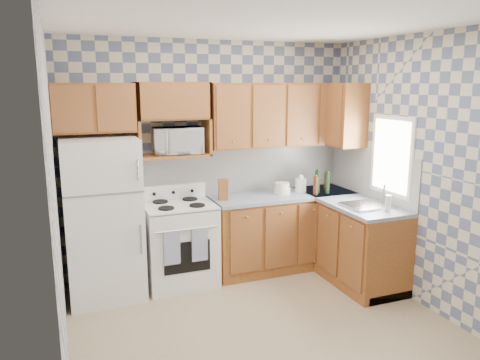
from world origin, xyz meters
The scene contains 30 objects.
floor centered at (0.00, 0.00, 0.00)m, with size 3.40×3.40×0.00m, color #8E785B.
back_wall centered at (0.00, 1.60, 1.35)m, with size 3.40×0.02×2.70m, color slate.
right_wall centered at (1.70, 0.00, 1.35)m, with size 0.02×3.20×2.70m, color slate.
backsplash_back centered at (0.40, 1.59, 1.20)m, with size 2.60×0.01×0.56m, color white.
backsplash_right centered at (1.69, 0.80, 1.20)m, with size 0.01×1.60×0.56m, color white.
refrigerator centered at (-1.27, 1.25, 0.84)m, with size 0.75×0.70×1.68m, color white.
stove_body centered at (-0.47, 1.28, 0.45)m, with size 0.76×0.65×0.90m, color white.
cooktop centered at (-0.47, 1.28, 0.91)m, with size 0.76×0.65×0.03m, color silver.
backguard centered at (-0.47, 1.55, 1.00)m, with size 0.76×0.08×0.17m, color white.
dish_towel_left centered at (-0.63, 0.93, 0.55)m, with size 0.17×0.03×0.36m, color navy.
dish_towel_right centered at (-0.34, 0.93, 0.55)m, with size 0.17×0.03×0.36m, color navy.
base_cabinets_back centered at (0.82, 1.30, 0.44)m, with size 1.75×0.60×0.88m, color brown.
base_cabinets_right centered at (1.40, 0.80, 0.44)m, with size 0.60×1.60×0.88m, color brown.
countertop_back centered at (0.82, 1.30, 0.90)m, with size 1.77×0.63×0.04m, color slate.
countertop_right centered at (1.40, 0.80, 0.90)m, with size 0.63×1.60×0.04m, color slate.
upper_cabinets_back centered at (0.82, 1.44, 1.85)m, with size 1.75×0.33×0.74m, color brown.
upper_cabinets_fridge centered at (-1.29, 1.44, 1.97)m, with size 0.82×0.33×0.50m, color brown.
upper_cabinets_right centered at (1.53, 1.25, 1.85)m, with size 0.33×0.70×0.74m, color brown.
microwave_shelf centered at (-0.47, 1.44, 1.44)m, with size 0.80×0.33×0.03m, color brown.
microwave centered at (-0.42, 1.46, 1.60)m, with size 0.53×0.36×0.29m, color white.
sink centered at (1.40, 0.45, 0.93)m, with size 0.48×0.40×0.03m, color #B7B7BC.
window centered at (1.69, 0.45, 1.45)m, with size 0.02×0.66×0.86m, color white.
bottle_0 centered at (1.22, 1.19, 1.05)m, with size 0.06×0.06×0.27m, color black.
bottle_1 centered at (1.32, 1.13, 1.05)m, with size 0.06×0.06×0.25m, color black.
bottle_2 centered at (1.37, 1.23, 1.04)m, with size 0.06×0.06×0.23m, color #4B2411.
bottle_3 centered at (1.15, 1.11, 1.03)m, with size 0.06×0.06×0.22m, color #4B2411.
knife_block centered at (0.05, 1.28, 1.04)m, with size 0.11×0.11×0.24m, color brown.
electric_kettle centered at (1.05, 1.30, 1.00)m, with size 0.13×0.13×0.17m, color white.
food_containers centered at (0.81, 1.31, 0.99)m, with size 0.20×0.20×0.13m, color silver, non-canonical shape.
soap_bottle centered at (1.47, 0.19, 1.01)m, with size 0.06×0.06×0.17m, color silver.
Camera 1 is at (-1.64, -3.59, 2.21)m, focal length 35.00 mm.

